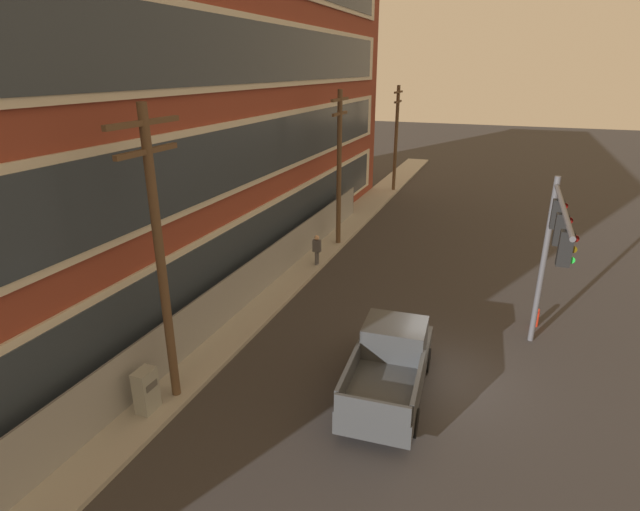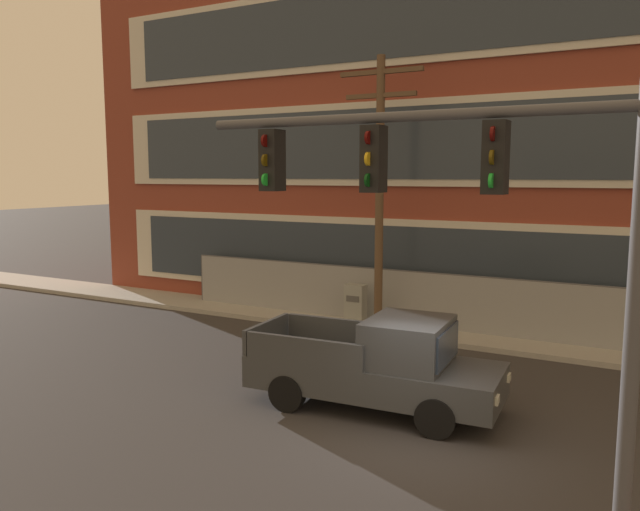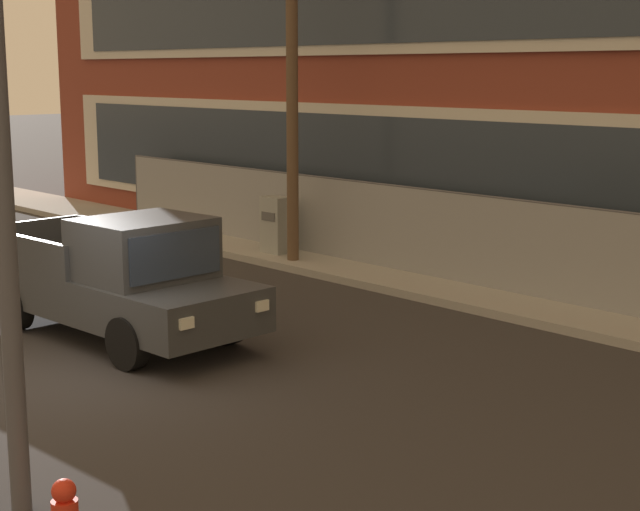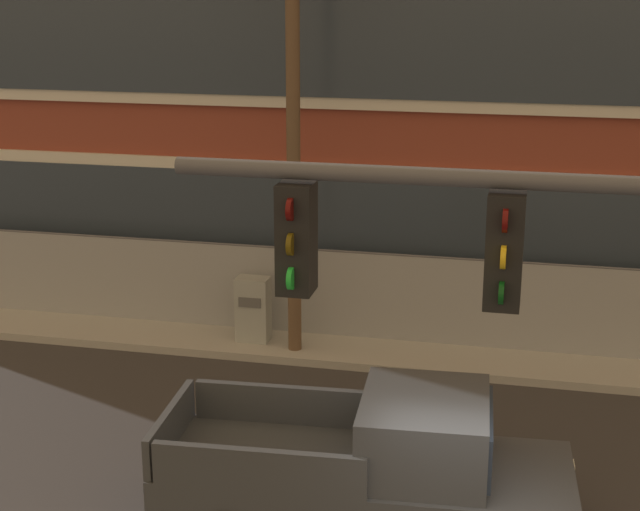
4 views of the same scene
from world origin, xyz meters
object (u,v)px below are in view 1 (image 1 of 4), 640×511
Objects in this scene: pedestrian_near_cabinet at (317,249)px; fire_hydrant at (536,317)px; traffic_signal_mast at (553,241)px; utility_pole_near_corner at (159,249)px; utility_pole_far_east at (396,134)px; electrical_cabinet at (146,393)px; pickup_truck_dark_grey at (390,365)px; utility_pole_midblock at (339,163)px.

fire_hydrant is (-2.67, -10.12, -0.59)m from pedestrian_near_cabinet.
traffic_signal_mast is 7.83× the size of fire_hydrant.
utility_pole_near_corner is (-5.61, 10.14, 0.35)m from traffic_signal_mast.
traffic_signal_mast is 25.38m from utility_pole_far_east.
pickup_truck_dark_grey is at bearing -60.50° from electrical_cabinet.
pedestrian_near_cabinet is (8.80, 5.79, 0.01)m from pickup_truck_dark_grey.
electrical_cabinet is at bearing 177.85° from pedestrian_near_cabinet.
pedestrian_near_cabinet is (12.34, -0.46, 0.24)m from electrical_cabinet.
pickup_truck_dark_grey is 3.79× the size of electrical_cabinet.
pickup_truck_dark_grey is 7.53m from fire_hydrant.
fire_hydrant is (-6.22, -10.20, -4.28)m from utility_pole_midblock.
utility_pole_near_corner is 11.09× the size of fire_hydrant.
utility_pole_near_corner is 4.21m from electrical_cabinet.
fire_hydrant is at bearing -153.13° from utility_pole_far_east.
pickup_truck_dark_grey is 14.16m from utility_pole_midblock.
pedestrian_near_cabinet is (-3.55, -0.08, -3.69)m from utility_pole_midblock.
utility_pole_far_east reaches higher than fire_hydrant.
utility_pole_midblock is at bearing 1.25° from pedestrian_near_cabinet.
pickup_truck_dark_grey is 7.14× the size of fire_hydrant.
pedestrian_near_cabinet is at bearing 33.37° from pickup_truck_dark_grey.
pedestrian_near_cabinet is at bearing -178.75° from utility_pole_midblock.
electrical_cabinet is 0.87× the size of pedestrian_near_cabinet.
fire_hydrant is (-20.17, -10.22, -4.17)m from utility_pole_far_east.
utility_pole_midblock reaches higher than fire_hydrant.
fire_hydrant is at bearing -121.35° from utility_pole_midblock.
pickup_truck_dark_grey is 7.57m from utility_pole_near_corner.
electrical_cabinet is at bearing 132.40° from fire_hydrant.
traffic_signal_mast is 13.72m from utility_pole_midblock.
utility_pole_far_east is at bearing 0.07° from utility_pole_midblock.
pickup_truck_dark_grey is at bearing -146.63° from pedestrian_near_cabinet.
utility_pole_near_corner is at bearing 179.62° from utility_pole_midblock.
utility_pole_midblock is at bearing 47.06° from traffic_signal_mast.
traffic_signal_mast is at bearing 177.07° from fire_hydrant.
traffic_signal_mast reaches higher than pedestrian_near_cabinet.
pickup_truck_dark_grey is at bearing -154.56° from utility_pole_midblock.
traffic_signal_mast is 6.23m from pickup_truck_dark_grey.
pickup_truck_dark_grey is 10.53m from pedestrian_near_cabinet.
electrical_cabinet is (-0.93, 0.29, -4.09)m from utility_pole_near_corner.
utility_pole_near_corner is at bearing 130.30° from fire_hydrant.
traffic_signal_mast is 3.61× the size of pedestrian_near_cabinet.
fire_hydrant is (9.67, -10.59, -0.35)m from electrical_cabinet.
fire_hydrant is at bearing -49.70° from utility_pole_near_corner.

